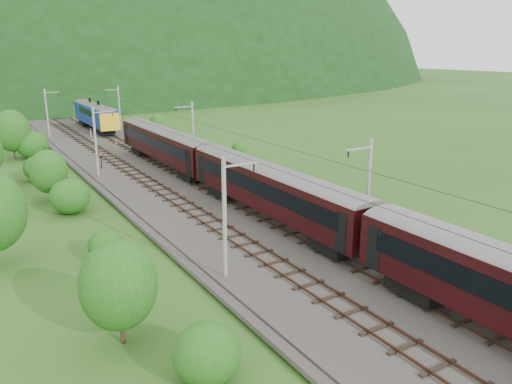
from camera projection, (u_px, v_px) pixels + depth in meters
ground at (301, 260)px, 36.14m from camera, size 600.00×600.00×0.00m
railbed at (234, 219)px, 44.29m from camera, size 14.00×220.00×0.30m
track_left at (210, 222)px, 43.03m from camera, size 2.40×220.00×0.27m
track_right at (257, 213)px, 45.43m from camera, size 2.40×220.00×0.27m
catenary_left at (96, 140)px, 58.06m from camera, size 2.54×192.28×8.00m
catenary_right at (192, 131)px, 64.19m from camera, size 2.54×192.28×8.00m
overhead_wires at (233, 142)px, 42.37m from camera, size 4.83×198.00×0.03m
train at (378, 225)px, 32.24m from camera, size 3.25×154.87×5.66m
hazard_post_near at (91, 133)px, 83.79m from camera, size 0.17×0.17×1.56m
hazard_post_far at (116, 145)px, 73.57m from camera, size 0.17×0.17×1.57m
signal at (101, 160)px, 62.12m from camera, size 0.21×0.21×1.89m
vegetation_left at (34, 186)px, 44.47m from camera, size 12.33×143.75×6.94m
vegetation_right at (407, 213)px, 42.19m from camera, size 7.02×108.22×3.21m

